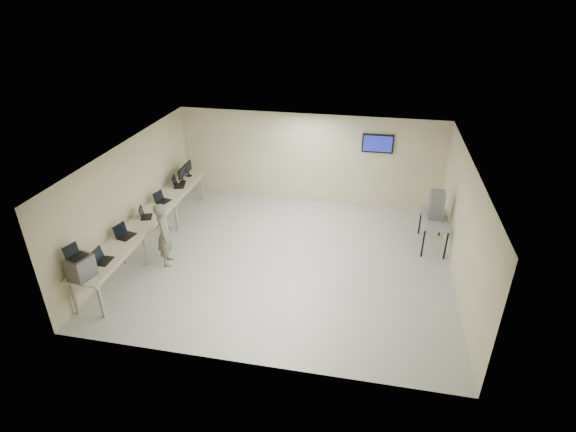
% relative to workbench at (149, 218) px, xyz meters
% --- Properties ---
extents(room, '(8.01, 7.01, 2.81)m').
position_rel_workbench_xyz_m(room, '(3.62, 0.06, 0.58)').
color(room, beige).
rests_on(room, ground).
extents(workbench, '(0.76, 6.00, 0.90)m').
position_rel_workbench_xyz_m(workbench, '(0.00, 0.00, 0.00)').
color(workbench, beige).
rests_on(workbench, ground).
extents(equipment_box, '(0.50, 0.54, 0.48)m').
position_rel_workbench_xyz_m(equipment_box, '(-0.06, -2.75, 0.31)').
color(equipment_box, '#5B5C5F').
rests_on(equipment_box, workbench).
extents(laptop_on_box, '(0.37, 0.40, 0.27)m').
position_rel_workbench_xyz_m(laptop_on_box, '(-0.12, -2.75, 0.62)').
color(laptop_on_box, black).
rests_on(laptop_on_box, equipment_box).
extents(laptop_0, '(0.31, 0.38, 0.29)m').
position_rel_workbench_xyz_m(laptop_0, '(-0.01, -2.15, 0.15)').
color(laptop_0, black).
rests_on(laptop_0, workbench).
extents(laptop_1, '(0.40, 0.45, 0.31)m').
position_rel_workbench_xyz_m(laptop_1, '(-0.08, -1.09, 0.15)').
color(laptop_1, black).
rests_on(laptop_1, workbench).
extents(laptop_2, '(0.40, 0.42, 0.28)m').
position_rel_workbench_xyz_m(laptop_2, '(-0.06, -0.10, 0.15)').
color(laptop_2, black).
rests_on(laptop_2, workbench).
extents(laptop_3, '(0.38, 0.42, 0.29)m').
position_rel_workbench_xyz_m(laptop_3, '(-0.04, 0.82, 0.15)').
color(laptop_3, black).
rests_on(laptop_3, workbench).
extents(laptop_4, '(0.41, 0.45, 0.31)m').
position_rel_workbench_xyz_m(laptop_4, '(-0.03, 1.88, 0.15)').
color(laptop_4, black).
rests_on(laptop_4, workbench).
extents(monitor_near, '(0.19, 0.43, 0.43)m').
position_rel_workbench_xyz_m(monitor_near, '(-0.01, 2.21, 0.33)').
color(monitor_near, black).
rests_on(monitor_near, workbench).
extents(monitor_far, '(0.20, 0.45, 0.44)m').
position_rel_workbench_xyz_m(monitor_far, '(-0.01, 2.67, 0.34)').
color(monitor_far, black).
rests_on(monitor_far, workbench).
extents(soldier, '(0.55, 0.68, 1.63)m').
position_rel_workbench_xyz_m(soldier, '(0.74, -0.67, -0.01)').
color(soldier, '#54564D').
rests_on(soldier, ground).
extents(side_table, '(0.65, 1.39, 0.84)m').
position_rel_workbench_xyz_m(side_table, '(7.19, 1.43, -0.06)').
color(side_table, gray).
rests_on(side_table, ground).
extents(storage_bins, '(0.35, 0.38, 0.73)m').
position_rel_workbench_xyz_m(storage_bins, '(7.17, 1.43, 0.37)').
color(storage_bins, gray).
rests_on(storage_bins, side_table).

